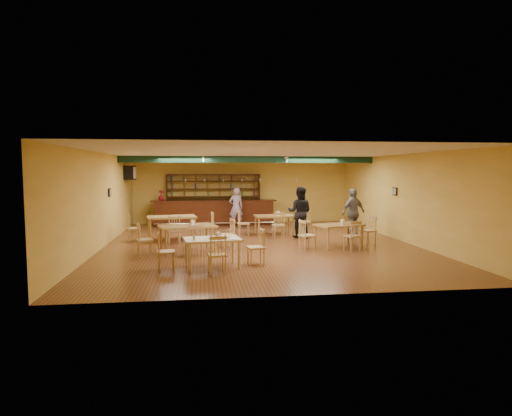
{
  "coord_description": "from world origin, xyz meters",
  "views": [
    {
      "loc": [
        -1.87,
        -14.04,
        2.44
      ],
      "look_at": [
        -0.01,
        0.6,
        1.15
      ],
      "focal_mm": 30.12,
      "sensor_mm": 36.0,
      "label": 1
    }
  ],
  "objects": [
    {
      "name": "patron_bar",
      "position": [
        -0.41,
        4.33,
        0.86
      ],
      "size": [
        0.7,
        0.53,
        1.71
      ],
      "primitive_type": "imported",
      "rotation": [
        0.0,
        0.0,
        3.36
      ],
      "color": "#814AA0",
      "rests_on": "ground"
    },
    {
      "name": "picture_right",
      "position": [
        4.97,
        0.5,
        1.7
      ],
      "size": [
        0.04,
        0.34,
        0.28
      ],
      "primitive_type": "cube",
      "color": "black",
      "rests_on": "wall_right"
    },
    {
      "name": "bar_counter",
      "position": [
        -1.33,
        5.15,
        0.56
      ],
      "size": [
        5.53,
        0.85,
        1.13
      ],
      "primitive_type": "cube",
      "color": "#34170A",
      "rests_on": "ground"
    },
    {
      "name": "dining_table_b",
      "position": [
        0.87,
        2.0,
        0.37
      ],
      "size": [
        1.52,
        0.96,
        0.74
      ],
      "primitive_type": "cube",
      "rotation": [
        0.0,
        0.0,
        0.05
      ],
      "color": "#A07238",
      "rests_on": "ground"
    },
    {
      "name": "pizza_tray",
      "position": [
        -1.52,
        -3.31,
        0.75
      ],
      "size": [
        0.55,
        0.55,
        0.01
      ],
      "primitive_type": "cylinder",
      "rotation": [
        0.0,
        0.0,
        0.57
      ],
      "color": "silver",
      "rests_on": "near_table"
    },
    {
      "name": "track_rail_left",
      "position": [
        -1.8,
        3.4,
        2.94
      ],
      "size": [
        0.05,
        2.5,
        0.05
      ],
      "primitive_type": "cube",
      "color": "white",
      "rests_on": "ceiling"
    },
    {
      "name": "side_plate",
      "position": [
        -1.08,
        -3.51,
        0.75
      ],
      "size": [
        0.25,
        0.25,
        0.01
      ],
      "primitive_type": "cylinder",
      "rotation": [
        0.0,
        0.0,
        0.14
      ],
      "color": "white",
      "rests_on": "near_table"
    },
    {
      "name": "napkin_stack",
      "position": [
        -1.28,
        -3.11,
        0.76
      ],
      "size": [
        0.24,
        0.22,
        0.03
      ],
      "primitive_type": "cube",
      "rotation": [
        0.0,
        0.0,
        0.43
      ],
      "color": "white",
      "rests_on": "near_table"
    },
    {
      "name": "floor",
      "position": [
        0.0,
        0.0,
        0.0
      ],
      "size": [
        12.0,
        12.0,
        0.0
      ],
      "primitive_type": "plane",
      "color": "#523317",
      "rests_on": "ground"
    },
    {
      "name": "track_rail_right",
      "position": [
        1.4,
        3.4,
        2.94
      ],
      "size": [
        0.05,
        2.5,
        0.05
      ],
      "primitive_type": "cube",
      "color": "white",
      "rests_on": "ceiling"
    },
    {
      "name": "parmesan_shaker",
      "position": [
        -2.07,
        -3.46,
        0.8
      ],
      "size": [
        0.08,
        0.08,
        0.11
      ],
      "primitive_type": "cylinder",
      "rotation": [
        0.0,
        0.0,
        0.14
      ],
      "color": "#EAE5C6",
      "rests_on": "near_table"
    },
    {
      "name": "pizza_server",
      "position": [
        -1.38,
        -3.26,
        0.76
      ],
      "size": [
        0.33,
        0.18,
        0.0
      ],
      "primitive_type": "cube",
      "rotation": [
        0.0,
        0.0,
        -0.29
      ],
      "color": "silver",
      "rests_on": "pizza_tray"
    },
    {
      "name": "patron_right_b",
      "position": [
        3.66,
        1.09,
        0.89
      ],
      "size": [
        1.13,
        0.8,
        1.78
      ],
      "primitive_type": "imported",
      "rotation": [
        0.0,
        0.0,
        3.54
      ],
      "color": "gray",
      "rests_on": "ground"
    },
    {
      "name": "ac_unit",
      "position": [
        -4.8,
        4.2,
        2.35
      ],
      "size": [
        0.34,
        0.7,
        0.48
      ],
      "primitive_type": "cube",
      "color": "white",
      "rests_on": "wall_left"
    },
    {
      "name": "back_bar_hutch",
      "position": [
        -1.33,
        5.78,
        1.14
      ],
      "size": [
        4.28,
        0.4,
        2.28
      ],
      "primitive_type": "cube",
      "color": "#34170A",
      "rests_on": "ground"
    },
    {
      "name": "dining_table_d",
      "position": [
        2.46,
        -0.91,
        0.37
      ],
      "size": [
        1.67,
        1.3,
        0.73
      ],
      "primitive_type": "cube",
      "rotation": [
        0.0,
        0.0,
        0.32
      ],
      "color": "#A07238",
      "rests_on": "ground"
    },
    {
      "name": "dining_table_a",
      "position": [
        -2.93,
        1.24,
        0.42
      ],
      "size": [
        1.81,
        1.26,
        0.84
      ],
      "primitive_type": "cube",
      "rotation": [
        0.0,
        0.0,
        0.16
      ],
      "color": "#A07238",
      "rests_on": "ground"
    },
    {
      "name": "dining_table_c",
      "position": [
        -2.3,
        -1.17,
        0.4
      ],
      "size": [
        1.82,
        1.38,
        0.81
      ],
      "primitive_type": "cube",
      "rotation": [
        0.0,
        0.0,
        0.28
      ],
      "color": "#A07238",
      "rests_on": "ground"
    },
    {
      "name": "picture_left",
      "position": [
        -4.97,
        1.0,
        1.7
      ],
      "size": [
        0.04,
        0.34,
        0.28
      ],
      "primitive_type": "cube",
      "color": "black",
      "rests_on": "wall_left"
    },
    {
      "name": "near_table",
      "position": [
        -1.62,
        -3.31,
        0.37
      ],
      "size": [
        1.5,
        1.08,
        0.74
      ],
      "primitive_type": "cube",
      "rotation": [
        0.0,
        0.0,
        0.14
      ],
      "color": "#CAB287",
      "rests_on": "ground"
    },
    {
      "name": "ceiling_beam",
      "position": [
        0.0,
        2.8,
        2.87
      ],
      "size": [
        10.0,
        0.3,
        0.25
      ],
      "primitive_type": "cube",
      "color": "black",
      "rests_on": "ceiling"
    },
    {
      "name": "patron_right_a",
      "position": [
        1.67,
        1.2,
        0.93
      ],
      "size": [
        1.1,
        0.99,
        1.85
      ],
      "primitive_type": "imported",
      "rotation": [
        0.0,
        0.0,
        2.76
      ],
      "color": "black",
      "rests_on": "ground"
    },
    {
      "name": "poinsettia",
      "position": [
        -3.64,
        5.15,
        1.35
      ],
      "size": [
        0.32,
        0.32,
        0.44
      ],
      "primitive_type": "imported",
      "rotation": [
        0.0,
        0.0,
        0.35
      ],
      "color": "maroon",
      "rests_on": "bar_counter"
    }
  ]
}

